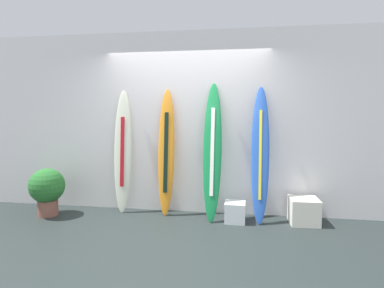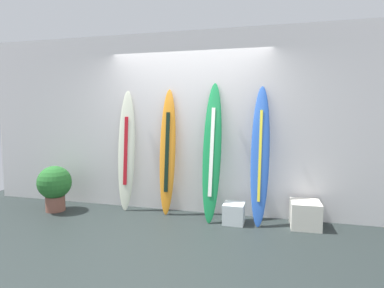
{
  "view_description": "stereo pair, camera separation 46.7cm",
  "coord_description": "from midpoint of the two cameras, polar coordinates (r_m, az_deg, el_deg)",
  "views": [
    {
      "loc": [
        0.84,
        -3.64,
        1.59
      ],
      "look_at": [
        0.12,
        0.95,
        1.11
      ],
      "focal_mm": 29.67,
      "sensor_mm": 36.0,
      "label": 1
    },
    {
      "loc": [
        1.29,
        -3.55,
        1.59
      ],
      "look_at": [
        0.12,
        0.95,
        1.11
      ],
      "focal_mm": 29.67,
      "sensor_mm": 36.0,
      "label": 2
    }
  ],
  "objects": [
    {
      "name": "surfboard_ivory",
      "position": [
        5.13,
        -9.19,
        -1.22
      ],
      "size": [
        0.29,
        0.26,
        1.91
      ],
      "color": "silver",
      "rests_on": "ground"
    },
    {
      "name": "surfboard_sunset",
      "position": [
        4.86,
        -1.69,
        -1.66
      ],
      "size": [
        0.26,
        0.28,
        1.93
      ],
      "color": "orange",
      "rests_on": "ground"
    },
    {
      "name": "display_block_center",
      "position": [
        4.67,
        10.46,
        -12.22
      ],
      "size": [
        0.3,
        0.3,
        0.29
      ],
      "color": "white",
      "rests_on": "ground"
    },
    {
      "name": "wall_back",
      "position": [
        5.01,
        2.38,
        3.77
      ],
      "size": [
        7.2,
        0.2,
        2.8
      ],
      "primitive_type": "cube",
      "color": "white",
      "rests_on": "ground"
    },
    {
      "name": "display_block_left",
      "position": [
        4.78,
        22.42,
        -11.67
      ],
      "size": [
        0.41,
        0.41,
        0.36
      ],
      "color": "white",
      "rests_on": "ground"
    },
    {
      "name": "surfboard_emerald",
      "position": [
        4.61,
        6.52,
        -1.39
      ],
      "size": [
        0.27,
        0.5,
        2.01
      ],
      "color": "#178142",
      "rests_on": "ground"
    },
    {
      "name": "potted_plant",
      "position": [
        5.43,
        -21.26,
        -6.92
      ],
      "size": [
        0.53,
        0.53,
        0.72
      ],
      "color": "brown",
      "rests_on": "ground"
    },
    {
      "name": "surfboard_cobalt",
      "position": [
        4.57,
        15.03,
        -2.2
      ],
      "size": [
        0.26,
        0.45,
        1.95
      ],
      "color": "blue",
      "rests_on": "ground"
    },
    {
      "name": "ground",
      "position": [
        4.08,
        -1.78,
        -17.31
      ],
      "size": [
        8.0,
        8.0,
        0.04
      ],
      "primitive_type": "cube",
      "color": "#252D2C"
    }
  ]
}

